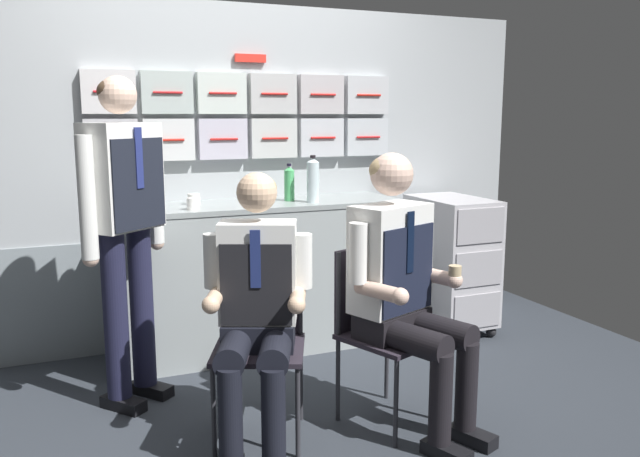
# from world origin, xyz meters

# --- Properties ---
(ground) EXTENTS (4.80, 4.80, 0.04)m
(ground) POSITION_xyz_m (0.00, 0.00, -0.02)
(ground) COLOR #2C3037
(galley_bulkhead) EXTENTS (4.20, 0.14, 2.15)m
(galley_bulkhead) POSITION_xyz_m (0.01, 1.37, 1.07)
(galley_bulkhead) COLOR #A7ACB0
(galley_bulkhead) RESTS_ON ground
(galley_counter) EXTENTS (1.76, 0.53, 0.93)m
(galley_counter) POSITION_xyz_m (0.10, 1.09, 0.47)
(galley_counter) COLOR #98A0A0
(galley_counter) RESTS_ON ground
(service_trolley) EXTENTS (0.40, 0.65, 0.91)m
(service_trolley) POSITION_xyz_m (1.41, 0.95, 0.49)
(service_trolley) COLOR black
(service_trolley) RESTS_ON ground
(folding_chair_left) EXTENTS (0.52, 0.52, 0.83)m
(folding_chair_left) POSITION_xyz_m (-0.23, 0.05, 0.51)
(folding_chair_left) COLOR #2D2D33
(folding_chair_left) RESTS_ON ground
(crew_member_left) EXTENTS (0.54, 0.65, 1.22)m
(crew_member_left) POSITION_xyz_m (-0.29, -0.10, 0.66)
(crew_member_left) COLOR black
(crew_member_left) RESTS_ON ground
(folding_chair_right) EXTENTS (0.52, 0.52, 0.83)m
(folding_chair_right) POSITION_xyz_m (0.33, -0.03, 0.51)
(folding_chair_right) COLOR #2D2D33
(folding_chair_right) RESTS_ON ground
(crew_member_right) EXTENTS (0.57, 0.71, 1.29)m
(crew_member_right) POSITION_xyz_m (0.39, -0.18, 0.72)
(crew_member_right) COLOR black
(crew_member_right) RESTS_ON ground
(crew_member_standing) EXTENTS (0.43, 0.40, 1.65)m
(crew_member_standing) POSITION_xyz_m (-0.76, 0.58, 0.97)
(crew_member_standing) COLOR black
(crew_member_standing) RESTS_ON ground
(water_bottle_short) EXTENTS (0.08, 0.08, 0.29)m
(water_bottle_short) POSITION_xyz_m (0.40, 0.96, 1.07)
(water_bottle_short) COLOR silver
(water_bottle_short) RESTS_ON galley_counter
(water_bottle_clear) EXTENTS (0.06, 0.06, 0.23)m
(water_bottle_clear) POSITION_xyz_m (0.29, 1.09, 1.04)
(water_bottle_clear) COLOR #45A55D
(water_bottle_clear) RESTS_ON galley_counter
(espresso_cup_small) EXTENTS (0.08, 0.08, 0.07)m
(espresso_cup_small) POSITION_xyz_m (-0.68, 1.09, 0.97)
(espresso_cup_small) COLOR white
(espresso_cup_small) RESTS_ON galley_counter
(coffee_cup_spare) EXTENTS (0.07, 0.07, 0.07)m
(coffee_cup_spare) POSITION_xyz_m (-0.29, 1.14, 0.97)
(coffee_cup_spare) COLOR white
(coffee_cup_spare) RESTS_ON galley_counter
(paper_cup_tan) EXTENTS (0.07, 0.07, 0.07)m
(paper_cup_tan) POSITION_xyz_m (-0.35, 0.93, 0.97)
(paper_cup_tan) COLOR white
(paper_cup_tan) RESTS_ON galley_counter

